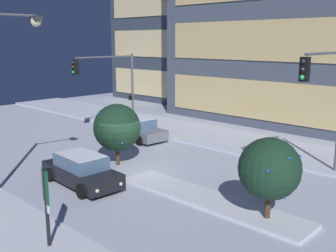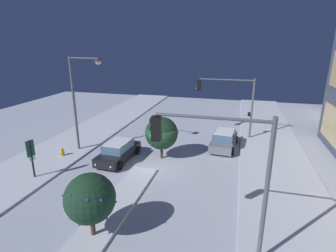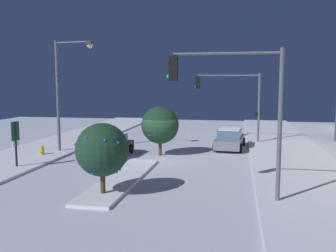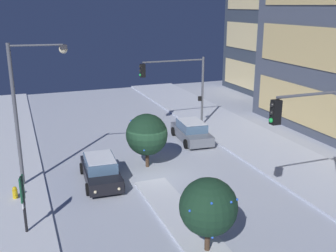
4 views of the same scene
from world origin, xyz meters
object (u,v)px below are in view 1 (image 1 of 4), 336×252
(decorated_tree_median, at_px, (117,128))
(traffic_light_corner_far_left, at_px, (110,78))
(decorated_tree_left_of_median, at_px, (270,169))
(car_far, at_px, (137,129))
(traffic_light_corner_far_right, at_px, (327,90))
(parking_info_sign, at_px, (46,199))
(car_near, at_px, (82,170))

(decorated_tree_median, bearing_deg, traffic_light_corner_far_left, 144.10)
(decorated_tree_median, relative_size, decorated_tree_left_of_median, 1.04)
(traffic_light_corner_far_left, relative_size, decorated_tree_median, 1.70)
(car_far, bearing_deg, traffic_light_corner_far_right, -173.47)
(traffic_light_corner_far_left, bearing_deg, decorated_tree_left_of_median, 71.75)
(car_far, height_order, decorated_tree_median, decorated_tree_median)
(parking_info_sign, bearing_deg, decorated_tree_median, 51.38)
(parking_info_sign, distance_m, decorated_tree_median, 9.13)
(decorated_tree_median, bearing_deg, car_near, -69.25)
(car_far, height_order, traffic_light_corner_far_left, traffic_light_corner_far_left)
(traffic_light_corner_far_right, height_order, decorated_tree_median, traffic_light_corner_far_right)
(traffic_light_corner_far_left, xyz_separation_m, decorated_tree_left_of_median, (15.98, -5.27, -1.95))
(traffic_light_corner_far_right, distance_m, decorated_tree_left_of_median, 6.06)
(car_far, distance_m, traffic_light_corner_far_left, 4.39)
(traffic_light_corner_far_left, height_order, decorated_tree_median, traffic_light_corner_far_left)
(traffic_light_corner_far_right, bearing_deg, parking_info_sign, -16.70)
(car_near, distance_m, traffic_light_corner_far_right, 11.97)
(traffic_light_corner_far_left, bearing_deg, car_far, 88.07)
(decorated_tree_median, bearing_deg, car_far, 128.00)
(decorated_tree_left_of_median, bearing_deg, traffic_light_corner_far_left, 161.75)
(traffic_light_corner_far_left, xyz_separation_m, decorated_tree_median, (6.49, -4.70, -1.92))
(traffic_light_corner_far_right, relative_size, parking_info_sign, 2.31)
(car_near, distance_m, decorated_tree_left_of_median, 8.79)
(decorated_tree_median, bearing_deg, traffic_light_corner_far_right, 28.66)
(decorated_tree_median, bearing_deg, parking_info_sign, -53.36)
(traffic_light_corner_far_left, bearing_deg, decorated_tree_median, 54.10)
(parking_info_sign, bearing_deg, car_far, 51.90)
(parking_info_sign, distance_m, decorated_tree_left_of_median, 7.88)
(traffic_light_corner_far_left, distance_m, decorated_tree_left_of_median, 16.94)
(traffic_light_corner_far_right, bearing_deg, car_near, -44.29)
(parking_info_sign, relative_size, decorated_tree_left_of_median, 0.85)
(car_near, bearing_deg, car_far, 125.10)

